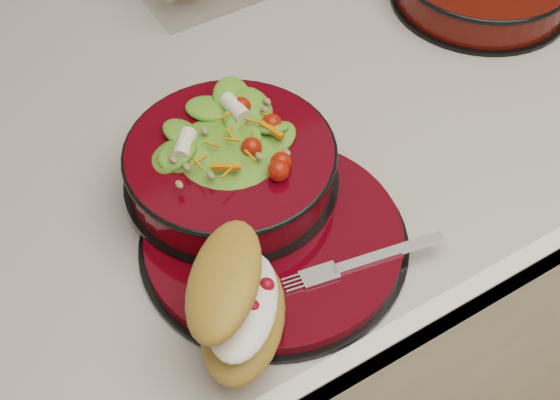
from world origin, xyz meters
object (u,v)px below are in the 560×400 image
salad_bowl (230,159)px  croissant (239,302)px  fork (368,259)px  island_counter (297,278)px  dinner_plate (275,238)px

salad_bowl → croissant: (-0.08, -0.16, 0.00)m
croissant → fork: 0.15m
island_counter → fork: 0.56m
dinner_plate → fork: fork is taller
salad_bowl → fork: 0.18m
salad_bowl → island_counter: bearing=35.2°
fork → island_counter: bearing=-9.4°
croissant → fork: croissant is taller
island_counter → fork: bearing=-110.2°
dinner_plate → croissant: bearing=-137.6°
island_counter → fork: fork is taller
dinner_plate → croissant: (-0.09, -0.08, 0.05)m
island_counter → salad_bowl: size_ratio=5.26×
croissant → fork: bearing=-51.2°
island_counter → fork: size_ratio=7.88×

